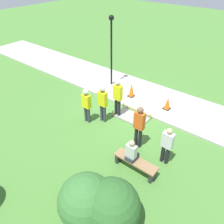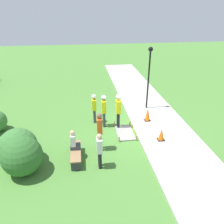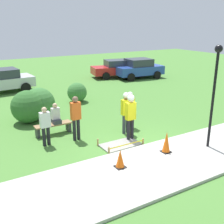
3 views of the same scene
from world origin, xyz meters
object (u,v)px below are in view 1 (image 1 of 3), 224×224
lamppost_near (111,42)px  traffic_cone_near_patch (167,103)px  worker_assistant (103,100)px  park_bench (135,163)px  worker_supervisor (118,94)px  worker_trainee (86,103)px  bystander_in_gray_shirt (167,144)px  bystander_in_orange_shirt (139,125)px  traffic_cone_far_patch (132,90)px  person_seated_on_bench (132,152)px

lamppost_near → traffic_cone_near_patch: bearing=174.6°
traffic_cone_near_patch → worker_assistant: size_ratio=0.34×
traffic_cone_near_patch → lamppost_near: 4.42m
park_bench → lamppost_near: 6.86m
park_bench → worker_supervisor: size_ratio=0.82×
worker_trainee → bystander_in_gray_shirt: size_ratio=1.07×
bystander_in_orange_shirt → lamppost_near: lamppost_near is taller
traffic_cone_near_patch → worker_assistant: bearing=53.3°
traffic_cone_far_patch → worker_trainee: 3.08m
park_bench → bystander_in_gray_shirt: 1.30m
worker_assistant → bystander_in_orange_shirt: (-2.17, 0.42, -0.04)m
park_bench → bystander_in_orange_shirt: bystander_in_orange_shirt is taller
bystander_in_orange_shirt → person_seated_on_bench: bearing=111.3°
traffic_cone_near_patch → worker_supervisor: worker_supervisor is taller
traffic_cone_far_patch → bystander_in_orange_shirt: bearing=127.9°
bystander_in_orange_shirt → lamppost_near: bearing=-40.1°
worker_supervisor → bystander_in_orange_shirt: (-1.90, 1.17, -0.12)m
traffic_cone_near_patch → worker_trainee: worker_trainee is taller
worker_supervisor → worker_assistant: 0.80m
lamppost_near → worker_trainee: bearing=110.9°
person_seated_on_bench → bystander_in_gray_shirt: bystander_in_gray_shirt is taller
traffic_cone_near_patch → worker_assistant: (1.94, 2.61, 0.70)m
worker_trainee → lamppost_near: lamppost_near is taller
worker_supervisor → worker_assistant: (0.27, 0.75, -0.09)m
person_seated_on_bench → bystander_in_orange_shirt: size_ratio=0.47×
traffic_cone_near_patch → worker_trainee: size_ratio=0.37×
park_bench → bystander_in_orange_shirt: size_ratio=0.86×
traffic_cone_far_patch → worker_assistant: (-0.13, 2.52, 0.63)m
traffic_cone_far_patch → worker_trainee: size_ratio=0.46×
worker_trainee → lamppost_near: bearing=-69.1°
worker_supervisor → bystander_in_gray_shirt: size_ratio=1.23×
worker_assistant → bystander_in_orange_shirt: bystander_in_orange_shirt is taller
bystander_in_orange_shirt → lamppost_near: 5.49m
bystander_in_gray_shirt → park_bench: bearing=57.1°
person_seated_on_bench → worker_trainee: size_ratio=0.52×
worker_trainee → bystander_in_orange_shirt: 2.71m
park_bench → worker_trainee: size_ratio=0.94×
park_bench → lamppost_near: lamppost_near is taller
bystander_in_gray_shirt → worker_trainee: bearing=-0.8°
worker_trainee → bystander_in_orange_shirt: (-2.71, -0.06, 0.07)m
worker_assistant → park_bench: bearing=151.2°
traffic_cone_far_patch → bystander_in_gray_shirt: bearing=139.2°
worker_supervisor → worker_assistant: worker_supervisor is taller
traffic_cone_far_patch → lamppost_near: bearing=-14.6°
person_seated_on_bench → bystander_in_orange_shirt: (0.45, -1.15, 0.26)m
traffic_cone_far_patch → bystander_in_orange_shirt: bystander_in_orange_shirt is taller
worker_trainee → worker_assistant: bearing=-137.9°
person_seated_on_bench → worker_assistant: (2.62, -1.58, 0.30)m
bystander_in_orange_shirt → worker_trainee: bearing=1.4°
bystander_in_orange_shirt → bystander_in_gray_shirt: bearing=174.6°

